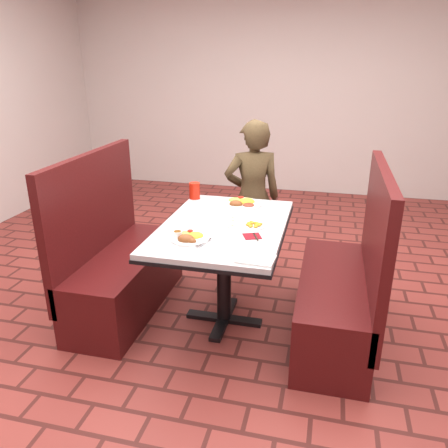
{
  "coord_description": "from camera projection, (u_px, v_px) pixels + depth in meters",
  "views": [
    {
      "loc": [
        0.65,
        -2.64,
        1.78
      ],
      "look_at": [
        0.0,
        0.0,
        0.75
      ],
      "focal_mm": 35.0,
      "sensor_mm": 36.0,
      "label": 1
    }
  ],
  "objects": [
    {
      "name": "dining_table",
      "position": [
        224.0,
        237.0,
        2.94
      ],
      "size": [
        0.81,
        1.21,
        0.75
      ],
      "color": "silver",
      "rests_on": "ground"
    },
    {
      "name": "paper_napkin",
      "position": [
        256.0,
        259.0,
        2.39
      ],
      "size": [
        0.21,
        0.17,
        0.01
      ],
      "primitive_type": "cube",
      "rotation": [
        0.0,
        0.0,
        -0.07
      ],
      "color": "white",
      "rests_on": "dining_table"
    },
    {
      "name": "near_dinner_plate",
      "position": [
        189.0,
        236.0,
        2.65
      ],
      "size": [
        0.24,
        0.24,
        0.07
      ],
      "rotation": [
        0.0,
        0.0,
        -0.09
      ],
      "color": "white",
      "rests_on": "dining_table"
    },
    {
      "name": "lettuce_shreds",
      "position": [
        232.0,
        221.0,
        2.95
      ],
      "size": [
        0.28,
        0.32,
        0.0
      ],
      "primitive_type": null,
      "color": "#8DC44E",
      "rests_on": "dining_table"
    },
    {
      "name": "maroon_napkin",
      "position": [
        252.0,
        236.0,
        2.71
      ],
      "size": [
        0.14,
        0.14,
        0.0
      ],
      "primitive_type": "cube",
      "rotation": [
        0.0,
        0.0,
        0.4
      ],
      "color": "maroon",
      "rests_on": "dining_table"
    },
    {
      "name": "booth_bench_right",
      "position": [
        341.0,
        294.0,
        2.88
      ],
      "size": [
        0.47,
        1.2,
        1.17
      ],
      "color": "#4A1111",
      "rests_on": "ground"
    },
    {
      "name": "far_dinner_plate",
      "position": [
        242.0,
        202.0,
        3.28
      ],
      "size": [
        0.3,
        0.3,
        0.08
      ],
      "rotation": [
        0.0,
        0.0,
        0.07
      ],
      "color": "white",
      "rests_on": "dining_table"
    },
    {
      "name": "spoon_utensil",
      "position": [
        256.0,
        237.0,
        2.68
      ],
      "size": [
        0.06,
        0.13,
        0.0
      ],
      "primitive_type": "cube",
      "rotation": [
        0.0,
        0.0,
        0.39
      ],
      "color": "silver",
      "rests_on": "dining_table"
    },
    {
      "name": "diner_person",
      "position": [
        252.0,
        198.0,
        3.75
      ],
      "size": [
        0.56,
        0.46,
        1.33
      ],
      "primitive_type": "imported",
      "rotation": [
        0.0,
        0.0,
        3.48
      ],
      "color": "brown",
      "rests_on": "ground"
    },
    {
      "name": "booth_bench_left",
      "position": [
        120.0,
        268.0,
        3.24
      ],
      "size": [
        0.47,
        1.2,
        1.17
      ],
      "color": "#4A1111",
      "rests_on": "ground"
    },
    {
      "name": "room",
      "position": [
        224.0,
        34.0,
        2.5
      ],
      "size": [
        7.0,
        7.04,
        2.82
      ],
      "color": "maroon",
      "rests_on": "ground"
    },
    {
      "name": "fork_utensil",
      "position": [
        200.0,
        242.0,
        2.6
      ],
      "size": [
        0.01,
        0.15,
        0.0
      ],
      "primitive_type": "cube",
      "rotation": [
        0.0,
        0.0,
        -0.01
      ],
      "color": "#B7B8BC",
      "rests_on": "dining_table"
    },
    {
      "name": "red_tumbler",
      "position": [
        195.0,
        191.0,
        3.42
      ],
      "size": [
        0.08,
        0.08,
        0.13
      ],
      "primitive_type": "cylinder",
      "color": "red",
      "rests_on": "dining_table"
    },
    {
      "name": "plantain_plate",
      "position": [
        253.0,
        225.0,
        2.86
      ],
      "size": [
        0.16,
        0.16,
        0.02
      ],
      "rotation": [
        0.0,
        0.0,
        -0.28
      ],
      "color": "white",
      "rests_on": "dining_table"
    },
    {
      "name": "knife_utensil",
      "position": [
        205.0,
        243.0,
        2.59
      ],
      "size": [
        0.05,
        0.15,
        0.0
      ],
      "primitive_type": "cube",
      "rotation": [
        0.0,
        0.0,
        -0.28
      ],
      "color": "silver",
      "rests_on": "dining_table"
    }
  ]
}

